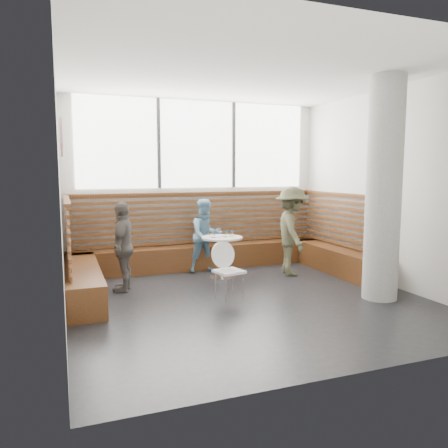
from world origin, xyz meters
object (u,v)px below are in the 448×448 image
object	(u,v)px
cafe_chair	(228,265)
child_back	(206,236)
cafe_table	(222,249)
child_left	(123,247)
adult_man	(292,231)
concrete_column	(384,190)

from	to	relation	value
cafe_chair	child_back	size ratio (longest dim) A/B	0.61
cafe_table	child_back	bearing A→B (deg)	100.34
cafe_table	cafe_chair	xyz separation A→B (m)	(-0.33, -1.14, -0.04)
child_back	cafe_chair	bearing A→B (deg)	-107.10
child_left	cafe_chair	bearing A→B (deg)	75.02
cafe_chair	adult_man	distance (m)	1.89
child_back	adult_man	bearing A→B (deg)	-38.46
child_left	cafe_table	bearing A→B (deg)	115.98
child_back	child_left	distance (m)	1.79
adult_man	cafe_chair	bearing A→B (deg)	135.95
adult_man	child_back	distance (m)	1.57
cafe_chair	adult_man	bearing A→B (deg)	17.67
cafe_table	adult_man	xyz separation A→B (m)	(1.27, -0.18, 0.27)
cafe_chair	child_back	bearing A→B (deg)	69.15
cafe_chair	adult_man	size ratio (longest dim) A/B	0.52
child_left	concrete_column	bearing A→B (deg)	82.42
cafe_table	child_back	xyz separation A→B (m)	(-0.11, 0.58, 0.15)
cafe_table	adult_man	bearing A→B (deg)	-8.08
cafe_table	adult_man	world-z (taller)	adult_man
cafe_chair	child_left	xyz separation A→B (m)	(-1.38, 0.93, 0.21)
concrete_column	cafe_chair	world-z (taller)	concrete_column
concrete_column	adult_man	world-z (taller)	concrete_column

